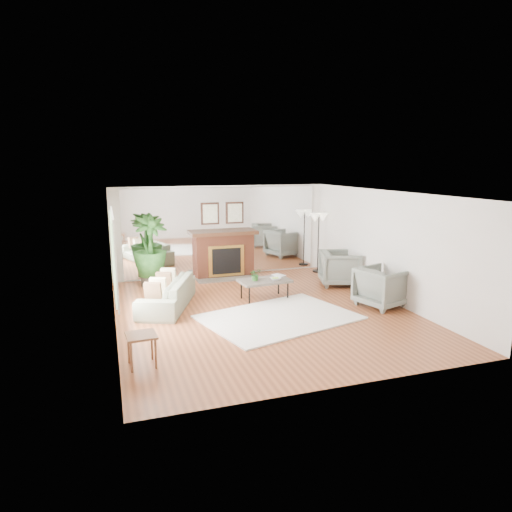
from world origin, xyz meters
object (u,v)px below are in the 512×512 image
object	(u,v)px
sofa	(167,293)
armchair_back	(340,268)
fireplace	(225,253)
armchair_front	(382,287)
floor_lamp	(319,222)
potted_ficus	(150,249)
side_table	(141,340)
coffee_table	(265,281)

from	to	relation	value
sofa	armchair_back	distance (m)	4.52
fireplace	armchair_front	bearing A→B (deg)	-54.95
armchair_front	floor_lamp	xyz separation A→B (m)	(0.10, 3.40, 1.02)
potted_ficus	floor_lamp	bearing A→B (deg)	0.47
armchair_back	side_table	world-z (taller)	armchair_back
side_table	armchair_front	bearing A→B (deg)	15.64
fireplace	side_table	bearing A→B (deg)	-117.11
sofa	armchair_back	size ratio (longest dim) A/B	2.20
sofa	armchair_back	world-z (taller)	armchair_back
armchair_back	side_table	xyz separation A→B (m)	(-5.25, -3.38, -0.01)
side_table	floor_lamp	world-z (taller)	floor_lamp
floor_lamp	armchair_front	bearing A→B (deg)	-91.68
fireplace	armchair_front	distance (m)	4.53
coffee_table	side_table	world-z (taller)	side_table
coffee_table	side_table	distance (m)	4.08
side_table	floor_lamp	bearing A→B (deg)	42.32
fireplace	potted_ficus	distance (m)	2.09
fireplace	coffee_table	distance (m)	2.42
fireplace	coffee_table	size ratio (longest dim) A/B	1.69
fireplace	sofa	bearing A→B (deg)	-129.27
side_table	floor_lamp	xyz separation A→B (m)	(5.35, 4.87, 1.02)
armchair_front	coffee_table	bearing A→B (deg)	42.85
fireplace	floor_lamp	xyz separation A→B (m)	(2.70, -0.30, 0.80)
sofa	coffee_table	bearing A→B (deg)	109.49
potted_ficus	sofa	bearing A→B (deg)	-85.68
coffee_table	side_table	bearing A→B (deg)	-136.96
coffee_table	potted_ficus	world-z (taller)	potted_ficus
floor_lamp	armchair_back	bearing A→B (deg)	-93.83
armchair_back	potted_ficus	bearing A→B (deg)	90.44
floor_lamp	coffee_table	bearing A→B (deg)	-138.61
armchair_back	fireplace	bearing A→B (deg)	73.18
sofa	floor_lamp	distance (m)	5.14
side_table	armchair_back	bearing A→B (deg)	32.77
armchair_front	side_table	size ratio (longest dim) A/B	1.87
fireplace	potted_ficus	xyz separation A→B (m)	(-2.04, -0.34, 0.31)
coffee_table	armchair_back	distance (m)	2.34
sofa	side_table	world-z (taller)	sofa
side_table	floor_lamp	size ratio (longest dim) A/B	0.30
armchair_front	sofa	bearing A→B (deg)	55.81
armchair_front	fireplace	bearing A→B (deg)	18.09
fireplace	side_table	world-z (taller)	fireplace
fireplace	armchair_front	world-z (taller)	fireplace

